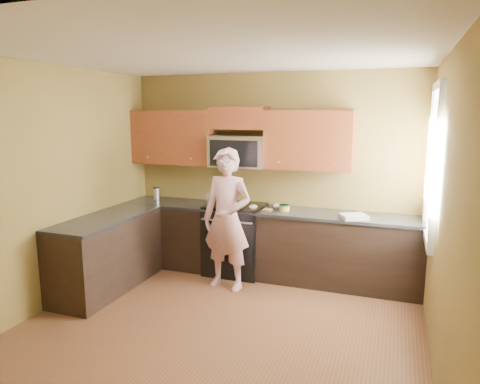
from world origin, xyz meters
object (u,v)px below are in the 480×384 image
at_px(stove, 236,239).
at_px(butter_tub, 284,211).
at_px(woman, 227,219).
at_px(microwave, 239,167).
at_px(frying_pan, 232,206).
at_px(travel_mug, 157,199).

height_order(stove, butter_tub, butter_tub).
bearing_deg(woman, microwave, 105.61).
height_order(microwave, woman, woman).
bearing_deg(woman, frying_pan, 109.90).
distance_m(frying_pan, travel_mug, 1.28).
height_order(stove, frying_pan, frying_pan).
height_order(stove, travel_mug, travel_mug).
relative_size(stove, woman, 0.54).
height_order(woman, travel_mug, woman).
bearing_deg(travel_mug, frying_pan, -9.15).
distance_m(woman, frying_pan, 0.43).
bearing_deg(frying_pan, stove, 82.01).
distance_m(stove, woman, 0.67).
bearing_deg(butter_tub, woman, -138.32).
bearing_deg(stove, travel_mug, 175.69).
bearing_deg(microwave, travel_mug, -178.67).
xyz_separation_m(butter_tub, travel_mug, (-1.95, 0.10, -0.00)).
distance_m(stove, travel_mug, 1.35).
bearing_deg(woman, butter_tub, 49.85).
xyz_separation_m(stove, travel_mug, (-1.27, 0.10, 0.44)).
height_order(woman, frying_pan, woman).
distance_m(frying_pan, butter_tub, 0.69).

